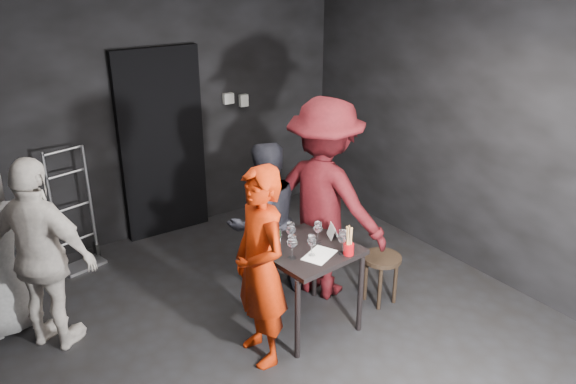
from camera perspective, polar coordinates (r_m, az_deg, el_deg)
floor at (r=4.87m, az=-0.30°, el=-14.54°), size 4.50×5.00×0.02m
wall_back at (r=6.32m, az=-13.11°, el=7.46°), size 4.50×0.04×2.70m
wall_right at (r=5.69m, az=18.97°, el=5.12°), size 0.04×5.00×2.70m
doorway at (r=6.35m, az=-12.67°, el=4.75°), size 0.95×0.10×2.10m
wallbox_upper at (r=6.60m, az=-6.08°, el=9.43°), size 0.12×0.06×0.12m
wallbox_lower at (r=6.70m, az=-4.54°, el=9.26°), size 0.10×0.06×0.14m
hand_truck at (r=6.19m, az=-20.50°, el=-4.99°), size 0.42×0.35×1.25m
tasting_table at (r=4.68m, az=1.97°, el=-6.70°), size 0.72×0.72×0.75m
stool at (r=5.19m, az=9.47°, el=-7.36°), size 0.35×0.35×0.47m
server_red at (r=4.22m, az=-2.86°, el=-7.02°), size 0.45×0.65×1.71m
woman_black at (r=5.09m, az=-2.44°, el=-3.07°), size 0.72×0.40×1.48m
man_maroon at (r=4.97m, az=3.82°, el=1.60°), size 1.17×1.65×2.32m
bystander_cream at (r=4.75m, az=-23.74°, el=-5.38°), size 1.02×1.10×1.73m
tasting_mat at (r=4.52m, az=3.20°, el=-6.41°), size 0.33×0.29×0.00m
wine_glass_a at (r=4.42m, az=0.43°, el=-5.49°), size 0.08×0.08×0.22m
wine_glass_b at (r=4.53m, az=-1.07°, el=-4.79°), size 0.09×0.09×0.21m
wine_glass_c at (r=4.62m, az=0.28°, el=-4.16°), size 0.10×0.10×0.22m
wine_glass_d at (r=4.46m, az=2.43°, el=-5.36°), size 0.09×0.09×0.20m
wine_glass_e at (r=4.51m, az=5.58°, el=-4.98°), size 0.09×0.09×0.22m
wine_glass_f at (r=4.67m, az=3.05°, el=-4.01°), size 0.09×0.09×0.21m
wine_bottle at (r=4.48m, az=-1.20°, el=-5.08°), size 0.07×0.07×0.29m
breadstick_cup at (r=4.49m, az=6.21°, el=-4.98°), size 0.09×0.09×0.26m
reserved_card at (r=4.78m, az=4.42°, el=-4.02°), size 0.14×0.17×0.11m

